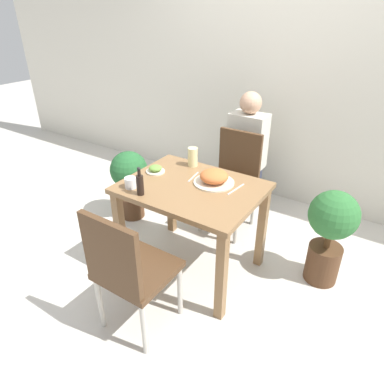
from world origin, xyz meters
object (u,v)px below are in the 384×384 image
object	(u,v)px
potted_plant_right	(330,230)
chair_far	(233,176)
drink_cup	(130,183)
chair_near	(128,268)
potted_plant_left	(130,178)
juice_glass	(193,157)
sauce_bottle	(140,184)
food_plate	(214,178)
person_figure	(247,154)
side_plate	(155,169)

from	to	relation	value
potted_plant_right	chair_far	bearing A→B (deg)	162.27
chair_far	drink_cup	bearing A→B (deg)	-107.88
chair_near	potted_plant_left	world-z (taller)	chair_near
juice_glass	sauce_bottle	xyz separation A→B (m)	(-0.04, -0.58, 0.00)
potted_plant_right	sauce_bottle	bearing A→B (deg)	-147.64
food_plate	person_figure	bearing A→B (deg)	100.86
person_figure	food_plate	bearing A→B (deg)	-79.14
side_plate	potted_plant_right	xyz separation A→B (m)	(1.25, 0.38, -0.30)
food_plate	chair_far	bearing A→B (deg)	103.08
chair_near	side_plate	size ratio (longest dim) A/B	6.21
chair_near	juice_glass	xyz separation A→B (m)	(-0.20, 0.99, 0.30)
drink_cup	juice_glass	size ratio (longest dim) A/B	0.53
side_plate	sauce_bottle	size ratio (longest dim) A/B	0.71
potted_plant_right	person_figure	distance (m)	1.18
chair_near	chair_far	size ratio (longest dim) A/B	1.00
juice_glass	side_plate	bearing A→B (deg)	-123.98
chair_near	drink_cup	bearing A→B (deg)	-51.40
potted_plant_left	potted_plant_right	xyz separation A→B (m)	(1.79, 0.11, 0.03)
drink_cup	juice_glass	distance (m)	0.57
side_plate	drink_cup	bearing A→B (deg)	-87.45
juice_glass	potted_plant_right	distance (m)	1.14
drink_cup	potted_plant_right	size ratio (longest dim) A/B	0.11
side_plate	juice_glass	bearing A→B (deg)	56.02
chair_near	food_plate	distance (m)	0.87
drink_cup	juice_glass	xyz separation A→B (m)	(0.16, 0.54, 0.04)
chair_far	potted_plant_left	size ratio (longest dim) A/B	1.32
chair_near	potted_plant_left	distance (m)	1.36
chair_near	sauce_bottle	size ratio (longest dim) A/B	4.42
potted_plant_left	sauce_bottle	bearing A→B (deg)	-41.25
juice_glass	potted_plant_left	size ratio (longest dim) A/B	0.22
side_plate	potted_plant_right	world-z (taller)	side_plate
potted_plant_right	person_figure	xyz separation A→B (m)	(-0.97, 0.66, 0.13)
chair_near	chair_far	bearing A→B (deg)	-88.16
sauce_bottle	potted_plant_left	distance (m)	0.98
chair_far	side_plate	size ratio (longest dim) A/B	6.21
sauce_bottle	chair_far	bearing A→B (deg)	79.19
side_plate	potted_plant_left	xyz separation A→B (m)	(-0.54, 0.27, -0.33)
chair_near	food_plate	bearing A→B (deg)	-96.38
chair_far	food_plate	xyz separation A→B (m)	(0.14, -0.59, 0.27)
chair_far	sauce_bottle	world-z (taller)	sauce_bottle
drink_cup	potted_plant_left	bearing A→B (deg)	134.89
sauce_bottle	potted_plant_right	bearing A→B (deg)	32.36
chair_far	potted_plant_right	size ratio (longest dim) A/B	1.19
food_plate	potted_plant_left	world-z (taller)	food_plate
side_plate	drink_cup	world-z (taller)	drink_cup
sauce_bottle	person_figure	world-z (taller)	person_figure
juice_glass	potted_plant_left	distance (m)	0.81
drink_cup	potted_plant_right	bearing A→B (deg)	28.52
chair_near	sauce_bottle	distance (m)	0.57
chair_far	juice_glass	world-z (taller)	chair_far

